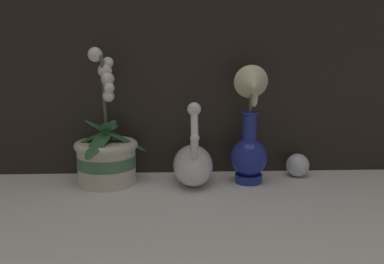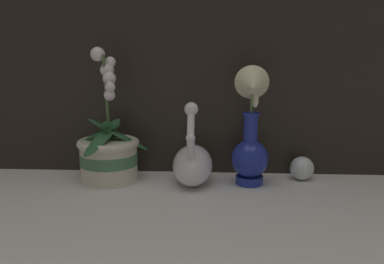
# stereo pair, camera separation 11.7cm
# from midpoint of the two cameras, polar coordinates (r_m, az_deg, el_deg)

# --- Properties ---
(ground_plane) EXTENTS (2.80, 2.80, 0.00)m
(ground_plane) POSITION_cam_midpoint_polar(r_m,az_deg,el_deg) (1.10, -1.66, -8.29)
(ground_plane) COLOR silver
(orchid_potted_plant) EXTENTS (0.20, 0.23, 0.36)m
(orchid_potted_plant) POSITION_cam_midpoint_polar(r_m,az_deg,el_deg) (1.21, -13.55, -2.77)
(orchid_potted_plant) COLOR beige
(orchid_potted_plant) RESTS_ON ground_plane
(swan_figurine) EXTENTS (0.10, 0.21, 0.23)m
(swan_figurine) POSITION_cam_midpoint_polar(r_m,az_deg,el_deg) (1.18, -2.73, -3.94)
(swan_figurine) COLOR white
(swan_figurine) RESTS_ON ground_plane
(blue_vase) EXTENTS (0.10, 0.11, 0.31)m
(blue_vase) POSITION_cam_midpoint_polar(r_m,az_deg,el_deg) (1.18, 4.57, -0.76)
(blue_vase) COLOR navy
(blue_vase) RESTS_ON ground_plane
(glass_sphere) EXTENTS (0.06, 0.06, 0.06)m
(glass_sphere) POSITION_cam_midpoint_polar(r_m,az_deg,el_deg) (1.27, 10.74, -4.20)
(glass_sphere) COLOR silver
(glass_sphere) RESTS_ON ground_plane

